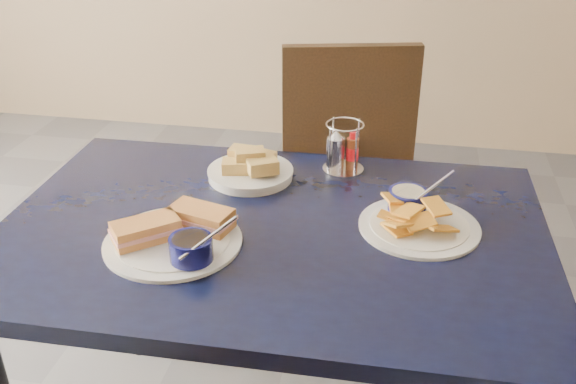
% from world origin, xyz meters
% --- Properties ---
extents(dining_table, '(1.25, 0.85, 0.75)m').
position_xyz_m(dining_table, '(0.04, 0.19, 0.69)').
color(dining_table, black).
rests_on(dining_table, ground).
extents(chair_far, '(0.54, 0.53, 0.96)m').
position_xyz_m(chair_far, '(0.18, 0.89, 0.55)').
color(chair_far, black).
rests_on(chair_far, ground).
extents(sandwich_plate, '(0.32, 0.30, 0.12)m').
position_xyz_m(sandwich_plate, '(-0.14, 0.07, 0.77)').
color(sandwich_plate, white).
rests_on(sandwich_plate, dining_table).
extents(plantain_plate, '(0.27, 0.27, 0.12)m').
position_xyz_m(plantain_plate, '(0.36, 0.26, 0.77)').
color(plantain_plate, white).
rests_on(plantain_plate, dining_table).
extents(bread_basket, '(0.22, 0.22, 0.08)m').
position_xyz_m(bread_basket, '(-0.06, 0.42, 0.78)').
color(bread_basket, white).
rests_on(bread_basket, dining_table).
extents(condiment_caddy, '(0.11, 0.11, 0.14)m').
position_xyz_m(condiment_caddy, '(0.16, 0.51, 0.81)').
color(condiment_caddy, silver).
rests_on(condiment_caddy, dining_table).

